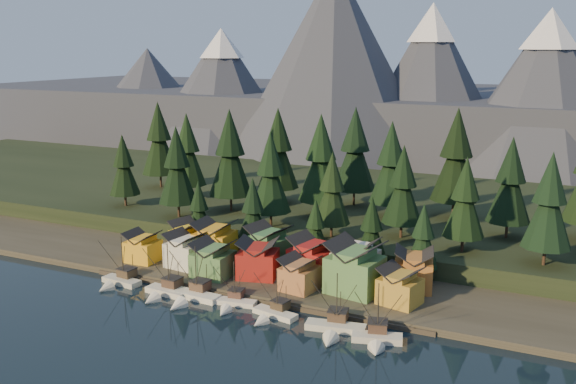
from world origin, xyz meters
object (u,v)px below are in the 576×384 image
at_px(boat_2, 191,290).
at_px(boat_6, 377,331).
at_px(boat_1, 163,285).
at_px(house_back_0, 189,237).
at_px(boat_4, 272,308).
at_px(house_back_1, 215,240).
at_px(boat_3, 231,298).
at_px(boat_5, 334,322).
at_px(house_front_0, 143,246).
at_px(house_front_1, 185,249).
at_px(boat_0, 118,275).

height_order(boat_2, boat_6, boat_2).
distance_m(boat_1, boat_6, 48.83).
relative_size(boat_2, house_back_0, 1.36).
distance_m(boat_4, house_back_1, 34.78).
xyz_separation_m(boat_3, boat_5, (24.04, -2.84, 0.43)).
bearing_deg(boat_2, boat_1, -173.38).
relative_size(boat_2, house_front_0, 1.73).
bearing_deg(boat_3, house_front_0, 151.39).
bearing_deg(boat_2, house_front_1, 130.32).
bearing_deg(boat_6, house_front_1, 146.95).
bearing_deg(boat_3, boat_6, -14.05).
height_order(house_front_0, house_front_1, house_front_1).
height_order(boat_1, boat_6, boat_1).
xyz_separation_m(boat_0, house_front_0, (-2.54, 12.53, 2.99)).
height_order(house_front_0, house_back_1, house_back_1).
height_order(boat_2, house_front_1, boat_2).
xyz_separation_m(boat_2, boat_5, (33.47, -1.94, -0.06)).
bearing_deg(house_back_0, boat_5, -11.96).
bearing_deg(house_front_0, boat_5, -16.34).
distance_m(boat_3, boat_5, 24.21).
bearing_deg(boat_3, boat_2, 177.72).
bearing_deg(boat_0, boat_2, 4.71).
bearing_deg(boat_0, boat_4, 4.37).
bearing_deg(boat_0, boat_3, 6.96).
bearing_deg(house_back_1, house_front_0, -155.45).
xyz_separation_m(boat_4, boat_5, (13.76, -1.17, 0.25)).
height_order(boat_3, house_back_1, house_back_1).
bearing_deg(house_front_1, house_front_0, -167.75).
relative_size(boat_2, house_front_1, 1.48).
bearing_deg(boat_2, boat_4, 0.92).
relative_size(boat_0, house_front_1, 1.38).
relative_size(boat_2, boat_6, 1.07).
bearing_deg(house_front_0, boat_1, -41.83).
xyz_separation_m(boat_0, house_front_1, (9.09, 13.75, 3.47)).
bearing_deg(boat_2, house_front_0, 152.96).
bearing_deg(boat_6, boat_2, 161.07).
xyz_separation_m(boat_3, house_back_1, (-16.31, 20.27, 4.84)).
height_order(boat_0, boat_4, boat_0).
relative_size(boat_6, house_back_0, 1.27).
relative_size(boat_1, boat_4, 1.15).
bearing_deg(house_front_0, boat_3, -22.21).
bearing_deg(house_back_0, boat_1, -55.12).
height_order(boat_4, house_front_1, house_front_1).
distance_m(boat_3, house_front_1, 24.63).
bearing_deg(boat_3, boat_5, -14.43).
xyz_separation_m(house_front_0, house_front_1, (11.63, 1.22, 0.48)).
distance_m(boat_0, house_front_0, 13.13).
height_order(boat_0, house_front_1, boat_0).
bearing_deg(house_back_0, house_back_1, 5.61).
xyz_separation_m(boat_4, house_back_0, (-34.80, 23.25, 4.06)).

